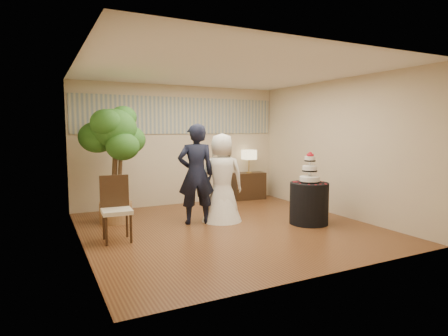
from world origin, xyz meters
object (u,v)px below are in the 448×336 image
groom (196,174)px  console (249,186)px  wedding_cake (310,167)px  bride (222,178)px  ficus_tree (114,163)px  cake_table (309,203)px  side_chair (117,209)px  table_lamp (249,161)px

groom → console: size_ratio=2.30×
console → wedding_cake: bearing=-89.0°
bride → wedding_cake: size_ratio=2.93×
groom → ficus_tree: 1.57m
groom → cake_table: 2.20m
console → side_chair: 4.32m
wedding_cake → console: (0.26, 2.67, -0.73)m
table_lamp → groom: bearing=-141.8°
groom → console: (2.15, 1.70, -0.60)m
groom → table_lamp: 2.74m
groom → side_chair: groom is taller
groom → wedding_cake: size_ratio=3.24×
console → side_chair: bearing=-143.0°
cake_table → table_lamp: bearing=84.5°
cake_table → console: 2.68m
cake_table → side_chair: side_chair is taller
cake_table → wedding_cake: wedding_cake is taller
groom → wedding_cake: 2.13m
cake_table → side_chair: (-3.46, 0.48, 0.13)m
wedding_cake → table_lamp: 2.68m
ficus_tree → side_chair: ficus_tree is taller
console → side_chair: side_chair is taller
cake_table → console: (0.26, 2.67, -0.05)m
console → bride: bearing=-126.7°
wedding_cake → ficus_tree: (-3.24, 1.76, 0.07)m
console → cake_table: bearing=-89.0°
wedding_cake → side_chair: bearing=172.1°
groom → bride: bearing=-170.6°
ficus_tree → table_lamp: bearing=14.5°
cake_table → console: bearing=84.5°
ficus_tree → side_chair: (-0.22, -1.28, -0.62)m
wedding_cake → ficus_tree: ficus_tree is taller
cake_table → wedding_cake: (0.00, -0.00, 0.68)m
table_lamp → ficus_tree: bearing=-165.5°
groom → table_lamp: groom is taller
side_chair → console: bearing=33.4°
cake_table → ficus_tree: size_ratio=0.34×
console → table_lamp: 0.63m
bride → table_lamp: (1.63, 1.73, 0.12)m
cake_table → console: cake_table is taller
groom → table_lamp: bearing=-128.4°
groom → bride: groom is taller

